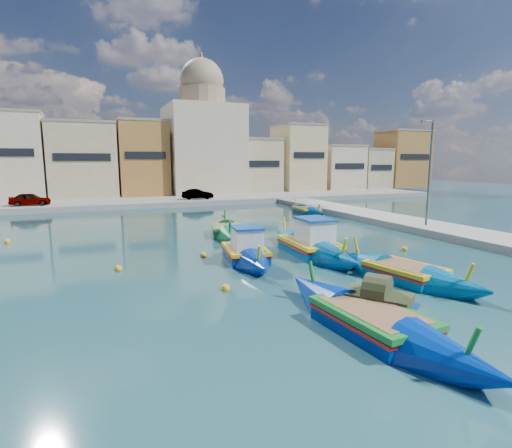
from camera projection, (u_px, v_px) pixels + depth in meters
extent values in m
plane|color=#15393F|center=(224.00, 282.00, 17.23)|extent=(160.00, 160.00, 0.00)
cube|color=gray|center=(509.00, 243.00, 24.00)|extent=(4.00, 70.00, 0.50)
cube|color=gray|center=(139.00, 203.00, 46.36)|extent=(80.00, 8.00, 0.60)
cube|color=beige|center=(8.00, 157.00, 46.78)|extent=(7.88, 6.24, 9.89)
cube|color=gray|center=(3.00, 112.00, 45.97)|extent=(8.04, 6.37, 0.30)
cube|color=black|center=(2.00, 152.00, 43.81)|extent=(6.30, 0.10, 0.90)
cube|color=tan|center=(83.00, 161.00, 50.47)|extent=(7.88, 7.44, 8.99)
cube|color=gray|center=(81.00, 123.00, 49.73)|extent=(8.04, 7.59, 0.30)
cube|color=black|center=(82.00, 157.00, 46.96)|extent=(6.30, 0.10, 0.90)
cube|color=#A57133|center=(143.00, 159.00, 52.59)|extent=(6.17, 6.13, 9.43)
cube|color=gray|center=(141.00, 121.00, 51.82)|extent=(6.29, 6.26, 0.30)
cube|color=black|center=(146.00, 155.00, 49.67)|extent=(4.93, 0.10, 0.90)
cube|color=tan|center=(197.00, 171.00, 56.41)|extent=(7.31, 7.69, 6.05)
cube|color=gray|center=(197.00, 148.00, 55.91)|extent=(7.46, 7.85, 0.30)
cube|color=black|center=(205.00, 170.00, 52.81)|extent=(5.85, 0.10, 0.90)
cube|color=tan|center=(250.00, 166.00, 59.14)|extent=(7.54, 7.30, 7.41)
cube|color=gray|center=(250.00, 140.00, 58.53)|extent=(7.69, 7.45, 0.30)
cube|color=black|center=(260.00, 164.00, 55.71)|extent=(6.03, 0.10, 0.90)
cube|color=tan|center=(298.00, 159.00, 61.81)|extent=(6.36, 6.97, 9.63)
cube|color=gray|center=(298.00, 126.00, 61.02)|extent=(6.48, 7.11, 0.30)
cube|color=black|center=(309.00, 155.00, 58.50)|extent=(5.09, 0.10, 0.90)
cube|color=beige|center=(337.00, 168.00, 64.65)|extent=(6.63, 6.70, 6.65)
cube|color=gray|center=(338.00, 146.00, 64.10)|extent=(6.76, 6.83, 0.30)
cube|color=black|center=(350.00, 166.00, 61.50)|extent=(5.30, 0.10, 0.90)
cube|color=tan|center=(367.00, 169.00, 67.37)|extent=(5.08, 7.51, 6.20)
cube|color=gray|center=(367.00, 149.00, 66.85)|extent=(5.18, 7.66, 0.30)
cube|color=black|center=(382.00, 168.00, 63.85)|extent=(4.06, 0.10, 0.90)
cube|color=#A57133|center=(402.00, 160.00, 69.04)|extent=(7.79, 6.00, 9.33)
cube|color=gray|center=(404.00, 131.00, 68.28)|extent=(7.95, 6.12, 0.30)
cube|color=black|center=(416.00, 157.00, 66.18)|extent=(6.23, 0.10, 0.90)
cube|color=beige|center=(203.00, 150.00, 56.44)|extent=(10.00, 10.00, 12.00)
cylinder|color=#9E8466|center=(202.00, 97.00, 55.30)|extent=(6.40, 6.40, 2.40)
sphere|color=#9E8466|center=(202.00, 81.00, 54.95)|extent=(6.00, 6.00, 6.00)
cylinder|color=#9E8466|center=(201.00, 59.00, 54.49)|extent=(0.30, 0.30, 1.60)
cylinder|color=#595B60|center=(429.00, 177.00, 28.68)|extent=(0.16, 0.16, 8.00)
cylinder|color=#595B60|center=(429.00, 121.00, 27.91)|extent=(1.00, 0.10, 0.10)
cube|color=#595B60|center=(423.00, 122.00, 27.73)|extent=(0.35, 0.15, 0.18)
imported|color=#4C1919|center=(30.00, 199.00, 40.74)|extent=(3.90, 1.78, 1.30)
imported|color=#4C1919|center=(198.00, 194.00, 47.36)|extent=(3.77, 1.60, 1.21)
cube|color=#00589A|center=(309.00, 250.00, 22.45)|extent=(2.42, 4.04, 1.10)
cone|color=#00589A|center=(286.00, 238.00, 25.46)|extent=(2.40, 3.72, 2.81)
cone|color=#00589A|center=(340.00, 262.00, 19.41)|extent=(2.40, 3.72, 2.81)
cube|color=yellow|center=(310.00, 242.00, 22.37)|extent=(2.52, 4.26, 0.20)
cube|color=red|center=(309.00, 245.00, 22.40)|extent=(2.53, 4.12, 0.11)
cube|color=olive|center=(310.00, 240.00, 22.36)|extent=(2.07, 3.67, 0.07)
cylinder|color=yellow|center=(285.00, 226.00, 25.65)|extent=(0.18, 0.53, 1.19)
cylinder|color=yellow|center=(344.00, 250.00, 19.00)|extent=(0.18, 0.53, 1.19)
cube|color=white|center=(315.00, 231.00, 21.73)|extent=(1.65, 2.08, 1.21)
cube|color=#0F47A5|center=(315.00, 219.00, 21.63)|extent=(1.75, 2.23, 0.13)
cube|color=#002DA1|center=(245.00, 256.00, 21.00)|extent=(2.38, 3.35, 0.97)
cone|color=#002DA1|center=(236.00, 245.00, 23.45)|extent=(2.35, 3.14, 2.42)
cone|color=#002DA1|center=(257.00, 268.00, 18.54)|extent=(2.35, 3.14, 2.42)
cube|color=yellow|center=(245.00, 249.00, 20.94)|extent=(2.48, 3.53, 0.17)
cube|color=red|center=(245.00, 252.00, 20.97)|extent=(2.48, 3.42, 0.10)
cube|color=olive|center=(245.00, 247.00, 20.93)|extent=(2.05, 3.03, 0.06)
cylinder|color=yellow|center=(235.00, 234.00, 23.59)|extent=(0.20, 0.47, 1.06)
cylinder|color=yellow|center=(259.00, 256.00, 18.20)|extent=(0.20, 0.47, 1.06)
cube|color=white|center=(247.00, 239.00, 20.41)|extent=(1.58, 1.76, 1.07)
cube|color=#0F47A5|center=(247.00, 228.00, 20.32)|extent=(1.67, 1.88, 0.12)
cube|color=#00499F|center=(306.00, 212.00, 39.01)|extent=(1.99, 3.04, 0.88)
cone|color=#00499F|center=(296.00, 209.00, 41.26)|extent=(1.97, 2.83, 2.22)
cone|color=#00499F|center=(318.00, 215.00, 36.74)|extent=(1.97, 2.83, 2.22)
cube|color=yellow|center=(306.00, 208.00, 38.95)|extent=(2.07, 3.21, 0.16)
cube|color=#197F33|center=(306.00, 210.00, 38.97)|extent=(2.08, 3.10, 0.09)
cube|color=olive|center=(306.00, 208.00, 38.94)|extent=(1.71, 2.76, 0.05)
cylinder|color=yellow|center=(296.00, 203.00, 41.39)|extent=(0.16, 0.43, 0.96)
cylinder|color=yellow|center=(319.00, 209.00, 36.42)|extent=(0.16, 0.43, 0.96)
cube|color=#0B743B|center=(227.00, 232.00, 27.87)|extent=(2.68, 3.40, 0.99)
cone|color=#0B743B|center=(225.00, 226.00, 30.29)|extent=(2.64, 3.22, 2.45)
cone|color=#0B743B|center=(230.00, 239.00, 25.44)|extent=(2.64, 3.22, 2.45)
cube|color=#187B2D|center=(227.00, 227.00, 27.80)|extent=(2.80, 3.58, 0.18)
cube|color=red|center=(227.00, 229.00, 27.83)|extent=(2.79, 3.48, 0.10)
cube|color=olive|center=(227.00, 225.00, 27.79)|extent=(2.33, 3.06, 0.06)
cylinder|color=#187B2D|center=(225.00, 217.00, 30.42)|extent=(0.25, 0.49, 1.08)
cylinder|color=#187B2D|center=(230.00, 229.00, 25.09)|extent=(0.25, 0.49, 1.08)
cube|color=#002DA4|center=(372.00, 326.00, 12.19)|extent=(2.32, 3.66, 1.03)
cone|color=#002DA4|center=(316.00, 295.00, 14.74)|extent=(2.30, 3.39, 2.62)
cone|color=#002DA4|center=(457.00, 368.00, 9.61)|extent=(2.30, 3.39, 2.62)
cube|color=#197F2B|center=(372.00, 312.00, 12.12)|extent=(2.41, 3.86, 0.19)
cube|color=red|center=(372.00, 318.00, 12.15)|extent=(2.42, 3.73, 0.10)
cube|color=olive|center=(373.00, 309.00, 12.10)|extent=(1.98, 3.32, 0.06)
cylinder|color=#197F2B|center=(312.00, 276.00, 14.89)|extent=(0.18, 0.50, 1.12)
cylinder|color=#197F2B|center=(470.00, 347.00, 9.25)|extent=(0.18, 0.50, 1.12)
cube|color=#0066A3|center=(404.00, 276.00, 17.42)|extent=(2.51, 3.35, 0.98)
cone|color=#0066A3|center=(360.00, 263.00, 19.47)|extent=(2.47, 3.15, 2.44)
cone|color=#0066A3|center=(460.00, 290.00, 15.35)|extent=(2.47, 3.15, 2.44)
cube|color=yellow|center=(405.00, 267.00, 17.35)|extent=(2.61, 3.52, 0.18)
cube|color=red|center=(405.00, 271.00, 17.38)|extent=(2.61, 3.42, 0.10)
cube|color=olive|center=(405.00, 265.00, 17.34)|extent=(2.16, 3.02, 0.06)
cylinder|color=yellow|center=(357.00, 249.00, 19.57)|extent=(0.22, 0.48, 1.07)
cylinder|color=yellow|center=(468.00, 276.00, 15.04)|extent=(0.22, 0.48, 1.07)
cube|color=beige|center=(376.00, 312.00, 13.43)|extent=(2.53, 2.80, 0.62)
cube|color=#0F47A5|center=(376.00, 304.00, 13.39)|extent=(2.62, 2.89, 0.11)
cube|color=#2D381E|center=(377.00, 297.00, 13.35)|extent=(2.33, 2.54, 0.31)
cylinder|color=#2D381E|center=(377.00, 293.00, 13.32)|extent=(1.72, 2.10, 0.53)
sphere|color=#FFAF1A|center=(118.00, 269.00, 18.99)|extent=(0.36, 0.36, 0.36)
sphere|color=#FFAF1A|center=(203.00, 255.00, 21.74)|extent=(0.36, 0.36, 0.36)
sphere|color=#FFAF1A|center=(224.00, 215.00, 37.26)|extent=(0.36, 0.36, 0.36)
sphere|color=#FFAF1A|center=(8.00, 242.00, 25.15)|extent=(0.36, 0.36, 0.36)
sphere|color=#FFAF1A|center=(404.00, 249.00, 23.16)|extent=(0.36, 0.36, 0.36)
sphere|color=#FFAF1A|center=(226.00, 289.00, 16.08)|extent=(0.36, 0.36, 0.36)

